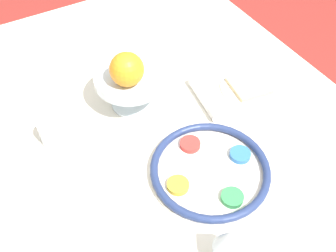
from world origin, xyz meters
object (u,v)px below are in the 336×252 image
object	(u,v)px
orange_fruit	(127,69)
bread_plate	(249,87)
fruit_stand	(130,80)
cup_near	(52,131)
seder_plate	(210,170)
wine_glass	(229,241)
napkin_roll	(205,97)

from	to	relation	value
orange_fruit	bread_plate	size ratio (longest dim) A/B	0.54
fruit_stand	cup_near	bearing A→B (deg)	95.37
seder_plate	wine_glass	world-z (taller)	wine_glass
seder_plate	bread_plate	xyz separation A→B (m)	(0.20, -0.27, -0.01)
orange_fruit	fruit_stand	bearing A→B (deg)	-31.82
orange_fruit	bread_plate	bearing A→B (deg)	-103.87
fruit_stand	orange_fruit	size ratio (longest dim) A/B	2.18
seder_plate	fruit_stand	distance (m)	0.33
wine_glass	orange_fruit	distance (m)	0.49
seder_plate	napkin_roll	size ratio (longest dim) A/B	1.72
cup_near	fruit_stand	bearing A→B (deg)	-84.63
wine_glass	napkin_roll	world-z (taller)	wine_glass
fruit_stand	cup_near	size ratio (longest dim) A/B	2.54
fruit_stand	bread_plate	distance (m)	0.36
wine_glass	fruit_stand	size ratio (longest dim) A/B	0.63
orange_fruit	bread_plate	xyz separation A→B (m)	(-0.09, -0.35, -0.15)
fruit_stand	bread_plate	world-z (taller)	fruit_stand
napkin_roll	cup_near	xyz separation A→B (m)	(0.08, 0.43, 0.02)
napkin_roll	cup_near	world-z (taller)	cup_near
wine_glass	bread_plate	xyz separation A→B (m)	(0.40, -0.37, -0.08)
wine_glass	bread_plate	size ratio (longest dim) A/B	0.73
cup_near	wine_glass	bearing A→B (deg)	-157.76
wine_glass	bread_plate	world-z (taller)	wine_glass
orange_fruit	cup_near	size ratio (longest dim) A/B	1.16
fruit_stand	orange_fruit	xyz separation A→B (m)	(-0.03, 0.02, 0.07)
wine_glass	cup_near	distance (m)	0.54
orange_fruit	bread_plate	world-z (taller)	orange_fruit
fruit_stand	orange_fruit	distance (m)	0.08
cup_near	bread_plate	bearing A→B (deg)	-99.55
seder_plate	fruit_stand	size ratio (longest dim) A/B	1.52
orange_fruit	seder_plate	bearing A→B (deg)	-164.90
fruit_stand	cup_near	distance (m)	0.25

